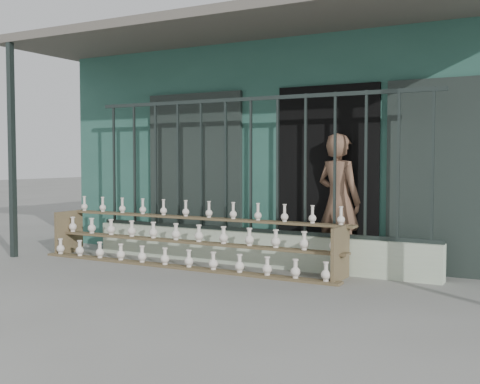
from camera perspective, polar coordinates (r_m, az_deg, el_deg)
The scene contains 6 objects.
ground at distance 7.02m, azimuth -3.98°, elevation -8.57°, with size 60.00×60.00×0.00m, color slate.
workshop_building at distance 10.68m, azimuth 8.42°, elevation 4.17°, with size 7.40×6.60×3.21m.
parapet_wall at distance 8.09m, azimuth 1.03°, elevation -5.38°, with size 5.00×0.20×0.45m, color beige.
security_fence at distance 8.00m, azimuth 1.04°, elevation 2.60°, with size 5.00×0.04×1.80m.
shelf_rack at distance 8.10m, azimuth -5.09°, elevation -4.42°, with size 4.50×0.68×0.85m.
elderly_woman at distance 7.90m, azimuth 9.35°, elevation -0.86°, with size 0.64×0.42×1.76m, color brown.
Camera 1 is at (3.73, -5.78, 1.43)m, focal length 45.00 mm.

